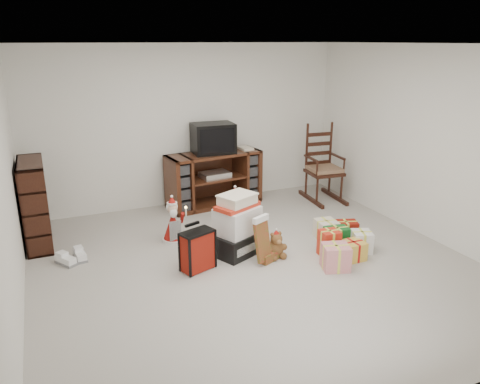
# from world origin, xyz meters

# --- Properties ---
(room) EXTENTS (5.01, 5.01, 2.51)m
(room) POSITION_xyz_m (0.00, 0.00, 1.25)
(room) COLOR #AEA8A0
(room) RESTS_ON ground
(tv_stand) EXTENTS (1.55, 0.71, 0.85)m
(tv_stand) POSITION_xyz_m (0.31, 2.20, 0.43)
(tv_stand) COLOR #4B2115
(tv_stand) RESTS_ON floor
(bookshelf) EXTENTS (0.30, 0.91, 1.11)m
(bookshelf) POSITION_xyz_m (-2.32, 1.65, 0.53)
(bookshelf) COLOR #33180D
(bookshelf) RESTS_ON floor
(rocking_chair) EXTENTS (0.59, 0.90, 1.30)m
(rocking_chair) POSITION_xyz_m (2.05, 1.78, 0.44)
(rocking_chair) COLOR #33180D
(rocking_chair) RESTS_ON floor
(gift_pile) EXTENTS (0.73, 0.65, 0.75)m
(gift_pile) POSITION_xyz_m (-0.06, 0.39, 0.33)
(gift_pile) COLOR black
(gift_pile) RESTS_ON floor
(red_suitcase) EXTENTS (0.41, 0.31, 0.56)m
(red_suitcase) POSITION_xyz_m (-0.65, 0.15, 0.24)
(red_suitcase) COLOR maroon
(red_suitcase) RESTS_ON floor
(stocking) EXTENTS (0.31, 0.23, 0.60)m
(stocking) POSITION_xyz_m (0.10, 0.01, 0.30)
(stocking) COLOR #0D7818
(stocking) RESTS_ON floor
(teddy_bear) EXTENTS (0.22, 0.19, 0.32)m
(teddy_bear) POSITION_xyz_m (0.32, 0.10, 0.14)
(teddy_bear) COLOR brown
(teddy_bear) RESTS_ON floor
(santa_figurine) EXTENTS (0.30, 0.29, 0.62)m
(santa_figurine) POSITION_xyz_m (0.22, 1.12, 0.24)
(santa_figurine) COLOR maroon
(santa_figurine) RESTS_ON floor
(mrs_claus_figurine) EXTENTS (0.30, 0.29, 0.62)m
(mrs_claus_figurine) POSITION_xyz_m (-0.69, 1.06, 0.24)
(mrs_claus_figurine) COLOR maroon
(mrs_claus_figurine) RESTS_ON floor
(sneaker_pair) EXTENTS (0.38, 0.30, 0.10)m
(sneaker_pair) POSITION_xyz_m (-1.97, 0.94, 0.05)
(sneaker_pair) COLOR white
(sneaker_pair) RESTS_ON floor
(gift_cluster) EXTENTS (0.76, 1.11, 0.26)m
(gift_cluster) POSITION_xyz_m (1.16, -0.06, 0.13)
(gift_cluster) COLOR red
(gift_cluster) RESTS_ON floor
(crt_television) EXTENTS (0.65, 0.49, 0.46)m
(crt_television) POSITION_xyz_m (0.31, 2.20, 1.09)
(crt_television) COLOR black
(crt_television) RESTS_ON tv_stand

